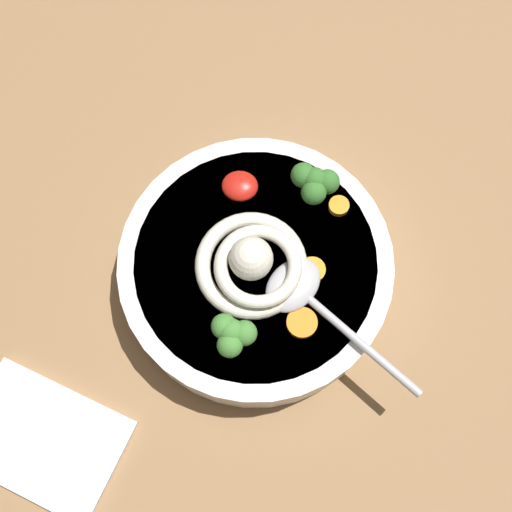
{
  "coord_description": "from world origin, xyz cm",
  "views": [
    {
      "loc": [
        3.92,
        -18.9,
        67.9
      ],
      "look_at": [
        2.21,
        0.49,
        10.22
      ],
      "focal_mm": 44.24,
      "sensor_mm": 36.0,
      "label": 1
    }
  ],
  "objects_px": {
    "soup_bowl": "(256,265)",
    "soup_spoon": "(304,295)",
    "folded_napkin": "(44,439)",
    "noodle_pile": "(253,264)"
  },
  "relations": [
    {
      "from": "folded_napkin",
      "to": "soup_bowl",
      "type": "bearing_deg",
      "value": 44.42
    },
    {
      "from": "soup_spoon",
      "to": "folded_napkin",
      "type": "distance_m",
      "value": 0.29
    },
    {
      "from": "noodle_pile",
      "to": "soup_bowl",
      "type": "bearing_deg",
      "value": 82.17
    },
    {
      "from": "noodle_pile",
      "to": "folded_napkin",
      "type": "relative_size",
      "value": 0.78
    },
    {
      "from": "soup_bowl",
      "to": "soup_spoon",
      "type": "xyz_separation_m",
      "value": [
        0.05,
        -0.04,
        0.04
      ]
    },
    {
      "from": "folded_napkin",
      "to": "noodle_pile",
      "type": "bearing_deg",
      "value": 42.62
    },
    {
      "from": "noodle_pile",
      "to": "folded_napkin",
      "type": "bearing_deg",
      "value": -137.38
    },
    {
      "from": "soup_bowl",
      "to": "noodle_pile",
      "type": "relative_size",
      "value": 2.27
    },
    {
      "from": "soup_bowl",
      "to": "soup_spoon",
      "type": "bearing_deg",
      "value": -37.2
    },
    {
      "from": "noodle_pile",
      "to": "soup_spoon",
      "type": "bearing_deg",
      "value": -25.37
    }
  ]
}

